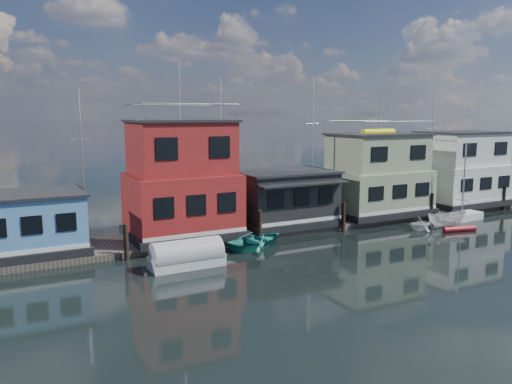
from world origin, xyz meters
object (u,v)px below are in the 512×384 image
motorboat (447,219)px  dinghy_white (420,223)px  houseboat_white (461,170)px  houseboat_blue (30,223)px  houseboat_red (182,182)px  day_sailer (462,216)px  houseboat_dark (284,197)px  houseboat_green (377,176)px  tarp_runabout (187,256)px  red_kayak (460,229)px  dinghy_teal (257,240)px

motorboat → dinghy_white: bearing=96.6°
houseboat_white → dinghy_white: (-10.11, -5.14, -3.01)m
houseboat_blue → houseboat_red: 9.69m
day_sailer → motorboat: bearing=-162.6°
houseboat_red → houseboat_dark: bearing=-0.1°
houseboat_blue → houseboat_green: houseboat_green is taller
houseboat_blue → houseboat_green: size_ratio=0.76×
houseboat_green → dinghy_white: bearing=-91.2°
houseboat_blue → tarp_runabout: houseboat_blue is taller
motorboat → red_kayak: bearing=-174.3°
dinghy_white → houseboat_green: bearing=8.7°
houseboat_white → dinghy_teal: bearing=-171.0°
houseboat_green → dinghy_teal: houseboat_green is taller
tarp_runabout → houseboat_dark: bearing=29.5°
houseboat_green → day_sailer: (5.51, -4.16, -3.16)m
dinghy_teal → tarp_runabout: (-5.60, -2.05, 0.19)m
houseboat_green → houseboat_white: size_ratio=1.00×
dinghy_white → tarp_runabout: 18.66m
dinghy_white → tarp_runabout: tarp_runabout is taller
houseboat_green → houseboat_white: houseboat_green is taller
dinghy_teal → red_kayak: bearing=-118.8°
houseboat_green → red_kayak: 7.91m
houseboat_green → red_kayak: size_ratio=3.14×
red_kayak → dinghy_white: bearing=156.5°
houseboat_blue → red_kayak: bearing=-13.4°
houseboat_dark → houseboat_white: houseboat_white is taller
houseboat_blue → houseboat_green: (26.50, 0.00, 1.34)m
red_kayak → tarp_runabout: size_ratio=0.63×
dinghy_white → houseboat_blue: bearing=88.9°
dinghy_teal → houseboat_white: bearing=-98.1°
houseboat_dark → dinghy_teal: (-4.16, -3.66, -1.97)m
red_kayak → dinghy_teal: 15.65m
houseboat_red → dinghy_teal: 6.46m
houseboat_red → red_kayak: bearing=-19.6°
houseboat_white → dinghy_white: houseboat_white is taller
dinghy_teal → houseboat_dark: bearing=-65.8°
houseboat_blue → houseboat_green: bearing=0.0°
houseboat_dark → red_kayak: houseboat_dark is taller
dinghy_teal → houseboat_blue: bearing=57.4°
motorboat → tarp_runabout: bearing=103.9°
motorboat → day_sailer: size_ratio=0.53×
dinghy_white → houseboat_red: bearing=83.0°
motorboat → dinghy_teal: size_ratio=0.76×
houseboat_red → houseboat_dark: houseboat_red is taller
houseboat_blue → houseboat_red: (9.50, 0.00, 1.90)m
red_kayak → motorboat: bearing=95.7°
day_sailer → houseboat_red: bearing=165.1°
houseboat_dark → houseboat_white: (19.00, 0.02, 1.12)m
houseboat_green → tarp_runabout: size_ratio=1.98×
motorboat → day_sailer: bearing=-55.1°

